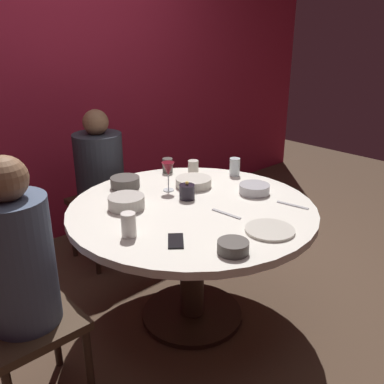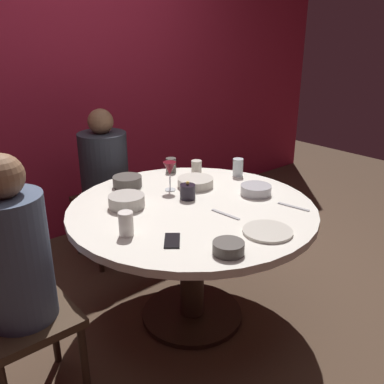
% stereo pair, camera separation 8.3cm
% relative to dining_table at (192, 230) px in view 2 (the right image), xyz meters
% --- Properties ---
extents(ground_plane, '(8.00, 8.00, 0.00)m').
position_rel_dining_table_xyz_m(ground_plane, '(0.00, 0.00, -0.58)').
color(ground_plane, '#4C3828').
extents(back_wall, '(6.00, 0.10, 2.60)m').
position_rel_dining_table_xyz_m(back_wall, '(0.00, 1.56, 0.72)').
color(back_wall, maroon).
rests_on(back_wall, ground).
extents(dining_table, '(1.35, 1.35, 0.72)m').
position_rel_dining_table_xyz_m(dining_table, '(0.00, 0.00, 0.00)').
color(dining_table, silver).
rests_on(dining_table, ground).
extents(seated_diner_left, '(0.40, 0.40, 1.20)m').
position_rel_dining_table_xyz_m(seated_diner_left, '(-0.95, 0.00, 0.15)').
color(seated_diner_left, '#3F2D1E').
rests_on(seated_diner_left, ground).
extents(seated_diner_back, '(0.40, 0.40, 1.12)m').
position_rel_dining_table_xyz_m(seated_diner_back, '(0.00, 0.97, 0.12)').
color(seated_diner_back, '#3F2D1E').
rests_on(seated_diner_back, ground).
extents(candle_holder, '(0.09, 0.09, 0.11)m').
position_rel_dining_table_xyz_m(candle_holder, '(0.05, 0.09, 0.19)').
color(candle_holder, black).
rests_on(candle_holder, dining_table).
extents(wine_glass, '(0.08, 0.08, 0.18)m').
position_rel_dining_table_xyz_m(wine_glass, '(0.05, 0.26, 0.28)').
color(wine_glass, silver).
rests_on(wine_glass, dining_table).
extents(dinner_plate, '(0.24, 0.24, 0.01)m').
position_rel_dining_table_xyz_m(dinner_plate, '(0.06, -0.48, 0.15)').
color(dinner_plate, beige).
rests_on(dinner_plate, dining_table).
extents(cell_phone, '(0.14, 0.15, 0.01)m').
position_rel_dining_table_xyz_m(cell_phone, '(-0.34, -0.26, 0.15)').
color(cell_phone, black).
rests_on(cell_phone, dining_table).
extents(bowl_serving_large, '(0.18, 0.18, 0.05)m').
position_rel_dining_table_xyz_m(bowl_serving_large, '(0.39, -0.11, 0.17)').
color(bowl_serving_large, '#B7B7BC').
rests_on(bowl_serving_large, dining_table).
extents(bowl_salad_center, '(0.14, 0.14, 0.05)m').
position_rel_dining_table_xyz_m(bowl_salad_center, '(-0.22, -0.50, 0.17)').
color(bowl_salad_center, '#4C4742').
rests_on(bowl_salad_center, dining_table).
extents(bowl_small_white, '(0.22, 0.22, 0.05)m').
position_rel_dining_table_xyz_m(bowl_small_white, '(0.21, 0.22, 0.17)').
color(bowl_small_white, beige).
rests_on(bowl_small_white, dining_table).
extents(bowl_sauce_side, '(0.20, 0.20, 0.07)m').
position_rel_dining_table_xyz_m(bowl_sauce_side, '(-0.28, 0.21, 0.18)').
color(bowl_sauce_side, '#B2ADA3').
rests_on(bowl_sauce_side, dining_table).
extents(bowl_rice_portion, '(0.18, 0.18, 0.06)m').
position_rel_dining_table_xyz_m(bowl_rice_portion, '(-0.11, 0.48, 0.18)').
color(bowl_rice_portion, '#4C4742').
rests_on(bowl_rice_portion, dining_table).
extents(cup_near_candle, '(0.07, 0.07, 0.12)m').
position_rel_dining_table_xyz_m(cup_near_candle, '(0.55, 0.19, 0.20)').
color(cup_near_candle, silver).
rests_on(cup_near_candle, dining_table).
extents(cup_by_left_diner, '(0.07, 0.07, 0.10)m').
position_rel_dining_table_xyz_m(cup_by_left_diner, '(0.27, 0.53, 0.20)').
color(cup_by_left_diner, '#4C4742').
rests_on(cup_by_left_diner, dining_table).
extents(cup_by_right_diner, '(0.07, 0.07, 0.09)m').
position_rel_dining_table_xyz_m(cup_by_right_diner, '(0.38, 0.40, 0.19)').
color(cup_by_right_diner, beige).
rests_on(cup_by_right_diner, dining_table).
extents(cup_center_front, '(0.07, 0.07, 0.12)m').
position_rel_dining_table_xyz_m(cup_center_front, '(-0.46, -0.07, 0.21)').
color(cup_center_front, silver).
rests_on(cup_center_front, dining_table).
extents(fork_near_plate, '(0.04, 0.18, 0.01)m').
position_rel_dining_table_xyz_m(fork_near_plate, '(0.05, -0.21, 0.15)').
color(fork_near_plate, '#B7B7BC').
rests_on(fork_near_plate, dining_table).
extents(knife_near_plate, '(0.05, 0.18, 0.01)m').
position_rel_dining_table_xyz_m(knife_near_plate, '(0.40, -0.37, 0.15)').
color(knife_near_plate, '#B7B7BC').
rests_on(knife_near_plate, dining_table).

